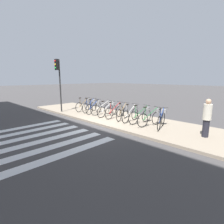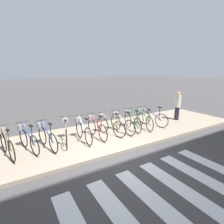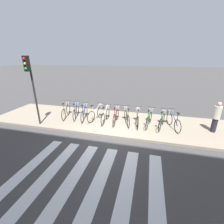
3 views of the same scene
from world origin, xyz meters
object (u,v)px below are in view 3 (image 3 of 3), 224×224
(parked_bicycle_9, at_px, (162,120))
(parked_bicycle_8, at_px, (149,118))
(parked_bicycle_1, at_px, (76,111))
(parked_bicycle_4, at_px, (106,114))
(parked_bicycle_5, at_px, (116,115))
(pedestrian, at_px, (216,117))
(parked_bicycle_3, at_px, (97,112))
(parked_bicycle_2, at_px, (84,112))
(parked_bicycle_7, at_px, (138,117))
(traffic_light, at_px, (30,77))
(parked_bicycle_0, at_px, (66,110))
(parked_bicycle_10, at_px, (173,120))
(parked_bicycle_6, at_px, (127,116))

(parked_bicycle_9, bearing_deg, parked_bicycle_8, 171.82)
(parked_bicycle_8, distance_m, parked_bicycle_9, 0.69)
(parked_bicycle_1, relative_size, parked_bicycle_4, 0.97)
(parked_bicycle_4, distance_m, parked_bicycle_9, 3.23)
(parked_bicycle_5, bearing_deg, pedestrian, 0.39)
(parked_bicycle_3, bearing_deg, parked_bicycle_9, -2.67)
(parked_bicycle_2, distance_m, parked_bicycle_8, 3.94)
(parked_bicycle_2, xyz_separation_m, parked_bicycle_7, (3.29, -0.04, 0.00))
(parked_bicycle_3, relative_size, traffic_light, 0.44)
(parked_bicycle_0, distance_m, parked_bicycle_10, 6.46)
(parked_bicycle_7, bearing_deg, traffic_light, -165.78)
(parked_bicycle_0, distance_m, parked_bicycle_1, 0.66)
(parked_bicycle_1, distance_m, pedestrian, 7.85)
(parked_bicycle_7, height_order, parked_bicycle_10, same)
(parked_bicycle_7, xyz_separation_m, parked_bicycle_8, (0.65, 0.07, 0.00))
(parked_bicycle_10, bearing_deg, parked_bicycle_4, -179.27)
(parked_bicycle_3, height_order, parked_bicycle_7, same)
(parked_bicycle_0, height_order, parked_bicycle_3, same)
(parked_bicycle_9, distance_m, parked_bicycle_10, 0.56)
(parked_bicycle_3, xyz_separation_m, parked_bicycle_10, (4.41, -0.11, 0.00))
(parked_bicycle_1, bearing_deg, parked_bicycle_5, -2.51)
(parked_bicycle_0, distance_m, traffic_light, 2.84)
(parked_bicycle_7, distance_m, traffic_light, 6.13)
(parked_bicycle_5, height_order, pedestrian, pedestrian)
(parked_bicycle_7, xyz_separation_m, traffic_light, (-5.53, -1.40, 2.23))
(parked_bicycle_8, relative_size, traffic_light, 0.45)
(parked_bicycle_2, height_order, parked_bicycle_9, same)
(parked_bicycle_4, bearing_deg, parked_bicycle_3, 165.51)
(parked_bicycle_3, distance_m, parked_bicycle_10, 4.41)
(parked_bicycle_1, bearing_deg, parked_bicycle_7, -2.15)
(parked_bicycle_7, distance_m, parked_bicycle_10, 1.89)
(parked_bicycle_1, xyz_separation_m, pedestrian, (7.84, -0.08, 0.39))
(pedestrian, bearing_deg, parked_bicycle_3, 179.26)
(parked_bicycle_6, bearing_deg, parked_bicycle_8, 2.22)
(parked_bicycle_6, bearing_deg, parked_bicycle_3, 176.01)
(traffic_light, bearing_deg, parked_bicycle_1, 43.74)
(parked_bicycle_0, bearing_deg, parked_bicycle_1, 6.52)
(parked_bicycle_7, xyz_separation_m, parked_bicycle_10, (1.89, 0.04, 0.00))
(parked_bicycle_2, distance_m, traffic_light, 3.47)
(parked_bicycle_3, bearing_deg, parked_bicycle_1, -179.87)
(parked_bicycle_1, xyz_separation_m, parked_bicycle_4, (2.02, -0.16, 0.00))
(parked_bicycle_1, height_order, parked_bicycle_2, same)
(parked_bicycle_9, bearing_deg, pedestrian, 2.14)
(parked_bicycle_6, relative_size, traffic_light, 0.44)
(parked_bicycle_5, relative_size, traffic_light, 0.45)
(parked_bicycle_3, bearing_deg, parked_bicycle_7, -3.42)
(parked_bicycle_10, bearing_deg, parked_bicycle_5, -179.90)
(parked_bicycle_7, bearing_deg, parked_bicycle_5, 178.58)
(parked_bicycle_2, height_order, traffic_light, traffic_light)
(parked_bicycle_4, bearing_deg, parked_bicycle_7, 0.35)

